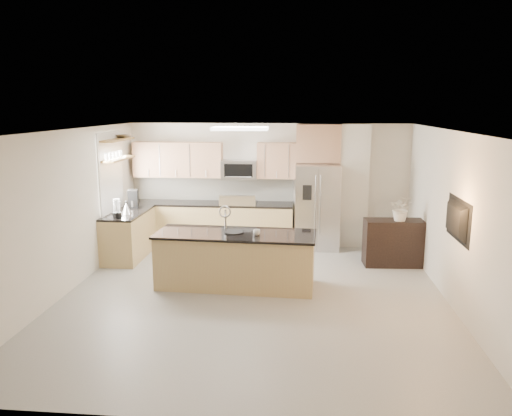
# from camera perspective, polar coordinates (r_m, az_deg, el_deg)

# --- Properties ---
(floor) EXTENTS (6.50, 6.50, 0.00)m
(floor) POSITION_cam_1_polar(r_m,az_deg,el_deg) (8.05, -0.26, -9.98)
(floor) COLOR #9B9993
(floor) RESTS_ON ground
(ceiling) EXTENTS (6.00, 6.50, 0.02)m
(ceiling) POSITION_cam_1_polar(r_m,az_deg,el_deg) (7.50, -0.28, 8.83)
(ceiling) COLOR white
(ceiling) RESTS_ON wall_back
(wall_back) EXTENTS (6.00, 0.02, 2.60)m
(wall_back) POSITION_cam_1_polar(r_m,az_deg,el_deg) (10.86, 1.40, 2.79)
(wall_back) COLOR beige
(wall_back) RESTS_ON floor
(wall_front) EXTENTS (6.00, 0.02, 2.60)m
(wall_front) POSITION_cam_1_polar(r_m,az_deg,el_deg) (4.58, -4.28, -9.72)
(wall_front) COLOR beige
(wall_front) RESTS_ON floor
(wall_left) EXTENTS (0.02, 6.50, 2.60)m
(wall_left) POSITION_cam_1_polar(r_m,az_deg,el_deg) (8.50, -20.84, -0.45)
(wall_left) COLOR beige
(wall_left) RESTS_ON floor
(wall_right) EXTENTS (0.02, 6.50, 2.60)m
(wall_right) POSITION_cam_1_polar(r_m,az_deg,el_deg) (7.97, 21.75, -1.28)
(wall_right) COLOR beige
(wall_right) RESTS_ON floor
(back_counter) EXTENTS (3.55, 0.66, 1.44)m
(back_counter) POSITION_cam_1_polar(r_m,az_deg,el_deg) (10.85, -5.21, -1.71)
(back_counter) COLOR tan
(back_counter) RESTS_ON floor
(left_counter) EXTENTS (0.66, 1.50, 0.92)m
(left_counter) POSITION_cam_1_polar(r_m,az_deg,el_deg) (10.22, -14.35, -2.95)
(left_counter) COLOR tan
(left_counter) RESTS_ON floor
(range) EXTENTS (0.76, 0.64, 1.14)m
(range) POSITION_cam_1_polar(r_m,az_deg,el_deg) (10.75, -1.94, -1.80)
(range) COLOR black
(range) RESTS_ON floor
(upper_cabinets) EXTENTS (3.50, 0.33, 0.75)m
(upper_cabinets) POSITION_cam_1_polar(r_m,az_deg,el_deg) (10.79, -5.60, 5.49)
(upper_cabinets) COLOR tan
(upper_cabinets) RESTS_ON wall_back
(microwave) EXTENTS (0.76, 0.40, 0.40)m
(microwave) POSITION_cam_1_polar(r_m,az_deg,el_deg) (10.67, -1.90, 4.42)
(microwave) COLOR #AFAFB2
(microwave) RESTS_ON upper_cabinets
(refrigerator) EXTENTS (0.92, 0.78, 1.78)m
(refrigerator) POSITION_cam_1_polar(r_m,az_deg,el_deg) (10.54, 7.00, 0.17)
(refrigerator) COLOR #AFAFB2
(refrigerator) RESTS_ON floor
(partition_column) EXTENTS (0.60, 0.30, 2.60)m
(partition_column) POSITION_cam_1_polar(r_m,az_deg,el_deg) (10.74, 11.08, 2.48)
(partition_column) COLOR beige
(partition_column) RESTS_ON floor
(window) EXTENTS (0.04, 1.15, 1.65)m
(window) POSITION_cam_1_polar(r_m,az_deg,el_deg) (10.10, -16.30, 3.67)
(window) COLOR white
(window) RESTS_ON wall_left
(shelf_lower) EXTENTS (0.30, 1.20, 0.04)m
(shelf_lower) POSITION_cam_1_polar(r_m,az_deg,el_deg) (10.11, -15.52, 5.43)
(shelf_lower) COLOR olive
(shelf_lower) RESTS_ON wall_left
(shelf_upper) EXTENTS (0.30, 1.20, 0.04)m
(shelf_upper) POSITION_cam_1_polar(r_m,az_deg,el_deg) (10.08, -15.64, 7.52)
(shelf_upper) COLOR olive
(shelf_upper) RESTS_ON wall_left
(ceiling_fixture) EXTENTS (1.00, 0.50, 0.06)m
(ceiling_fixture) POSITION_cam_1_polar(r_m,az_deg,el_deg) (9.13, -1.82, 9.07)
(ceiling_fixture) COLOR white
(ceiling_fixture) RESTS_ON ceiling
(island) EXTENTS (2.67, 1.07, 1.33)m
(island) POSITION_cam_1_polar(r_m,az_deg,el_deg) (8.34, -2.33, -5.88)
(island) COLOR tan
(island) RESTS_ON floor
(credenza) EXTENTS (1.12, 0.53, 0.88)m
(credenza) POSITION_cam_1_polar(r_m,az_deg,el_deg) (9.74, 15.45, -3.84)
(credenza) COLOR black
(credenza) RESTS_ON floor
(cup) EXTENTS (0.13, 0.13, 0.09)m
(cup) POSITION_cam_1_polar(r_m,az_deg,el_deg) (8.06, 0.09, -2.80)
(cup) COLOR silver
(cup) RESTS_ON island
(platter) EXTENTS (0.35, 0.35, 0.02)m
(platter) POSITION_cam_1_polar(r_m,az_deg,el_deg) (8.24, -2.58, -2.75)
(platter) COLOR black
(platter) RESTS_ON island
(blender) EXTENTS (0.16, 0.16, 0.36)m
(blender) POSITION_cam_1_polar(r_m,az_deg,el_deg) (9.58, -15.61, -0.18)
(blender) COLOR black
(blender) RESTS_ON left_counter
(kettle) EXTENTS (0.20, 0.20, 0.25)m
(kettle) POSITION_cam_1_polar(r_m,az_deg,el_deg) (9.91, -14.59, -0.02)
(kettle) COLOR #AFAFB2
(kettle) RESTS_ON left_counter
(coffee_maker) EXTENTS (0.24, 0.27, 0.36)m
(coffee_maker) POSITION_cam_1_polar(r_m,az_deg,el_deg) (10.48, -13.87, 0.98)
(coffee_maker) COLOR black
(coffee_maker) RESTS_ON left_counter
(bowl) EXTENTS (0.44, 0.44, 0.09)m
(bowl) POSITION_cam_1_polar(r_m,az_deg,el_deg) (10.40, -14.98, 8.02)
(bowl) COLOR #AFAFB2
(bowl) RESTS_ON shelf_upper
(flower_vase) EXTENTS (0.67, 0.59, 0.71)m
(flower_vase) POSITION_cam_1_polar(r_m,az_deg,el_deg) (9.53, 16.32, 0.66)
(flower_vase) COLOR beige
(flower_vase) RESTS_ON credenza
(television) EXTENTS (0.14, 1.08, 0.62)m
(television) POSITION_cam_1_polar(r_m,az_deg,el_deg) (7.74, 21.54, -1.24)
(television) COLOR black
(television) RESTS_ON wall_right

